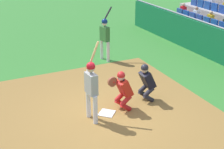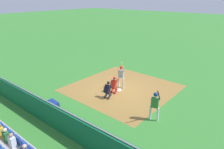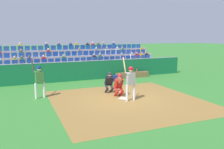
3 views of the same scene
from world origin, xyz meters
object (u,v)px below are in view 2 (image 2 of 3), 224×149
at_px(dugout_bench, 28,100).
at_px(equipment_duffel_bag, 54,104).
at_px(catcher_crouching, 114,84).
at_px(on_deck_batter, 155,103).
at_px(water_bottle_on_bench, 23,94).
at_px(home_plate_umpire, 108,89).
at_px(batter_at_plate, 121,74).
at_px(home_plate_marker, 118,90).

bearing_deg(dugout_bench, equipment_duffel_bag, 22.43).
bearing_deg(catcher_crouching, on_deck_batter, -18.64).
height_order(water_bottle_on_bench, on_deck_batter, on_deck_batter).
xyz_separation_m(equipment_duffel_bag, on_deck_batter, (5.80, 2.79, 0.89)).
height_order(home_plate_umpire, on_deck_batter, on_deck_batter).
height_order(home_plate_umpire, dugout_bench, home_plate_umpire).
bearing_deg(water_bottle_on_bench, equipment_duffel_bag, 19.93).
xyz_separation_m(catcher_crouching, dugout_bench, (-3.55, -4.92, -0.50)).
relative_size(catcher_crouching, water_bottle_on_bench, 5.48).
distance_m(batter_at_plate, equipment_duffel_bag, 5.53).
bearing_deg(dugout_bench, catcher_crouching, 54.14).
xyz_separation_m(home_plate_umpire, dugout_bench, (-3.73, -3.97, -0.48)).
xyz_separation_m(catcher_crouching, water_bottle_on_bench, (-3.99, -4.98, -0.16)).
distance_m(batter_at_plate, dugout_bench, 6.94).
bearing_deg(water_bottle_on_bench, catcher_crouching, 51.29).
bearing_deg(home_plate_marker, batter_at_plate, 103.39).
bearing_deg(catcher_crouching, equipment_duffel_bag, -112.59).
relative_size(dugout_bench, equipment_duffel_bag, 3.24).
xyz_separation_m(catcher_crouching, on_deck_batter, (4.06, -1.37, 0.38)).
bearing_deg(home_plate_umpire, batter_at_plate, 99.18).
distance_m(home_plate_marker, catcher_crouching, 0.88).
bearing_deg(catcher_crouching, home_plate_umpire, -79.43).
bearing_deg(equipment_duffel_bag, water_bottle_on_bench, -154.00).
relative_size(batter_at_plate, on_deck_batter, 1.04).
distance_m(home_plate_umpire, water_bottle_on_bench, 5.80).
xyz_separation_m(home_plate_marker, home_plate_umpire, (0.20, -1.48, 0.68)).
xyz_separation_m(home_plate_umpire, equipment_duffel_bag, (-1.91, -3.21, -0.49)).
bearing_deg(on_deck_batter, water_bottle_on_bench, -155.85).
distance_m(home_plate_marker, on_deck_batter, 4.63).
bearing_deg(water_bottle_on_bench, on_deck_batter, 24.15).
distance_m(catcher_crouching, on_deck_batter, 4.31).
height_order(equipment_duffel_bag, on_deck_batter, on_deck_batter).
bearing_deg(batter_at_plate, home_plate_marker, -76.61).
relative_size(batter_at_plate, water_bottle_on_bench, 9.61).
bearing_deg(catcher_crouching, water_bottle_on_bench, -128.71).
xyz_separation_m(home_plate_umpire, water_bottle_on_bench, (-4.17, -4.03, -0.14)).
height_order(dugout_bench, equipment_duffel_bag, dugout_bench).
height_order(home_plate_umpire, equipment_duffel_bag, home_plate_umpire).
height_order(batter_at_plate, home_plate_umpire, batter_at_plate).
height_order(home_plate_marker, on_deck_batter, on_deck_batter).
distance_m(catcher_crouching, home_plate_umpire, 0.97).
height_order(catcher_crouching, dugout_bench, catcher_crouching).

